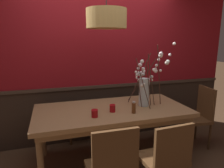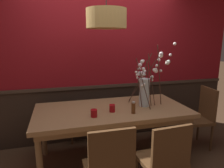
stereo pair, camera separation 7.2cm
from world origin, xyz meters
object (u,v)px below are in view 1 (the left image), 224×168
Objects in this scene: chair_near_side_right at (166,157)px; dining_table at (112,114)px; condiment_bottle at (134,108)px; pendant_lamp at (106,19)px; chair_far_side_left at (78,108)px; vase_with_blossoms at (145,88)px; chair_near_side_left at (112,168)px; candle_holder_nearer_center at (95,113)px; candle_holder_nearer_edge at (112,108)px; chair_head_east_end at (199,114)px.

dining_table is at bearing 109.24° from chair_near_side_right.
condiment_bottle is (0.21, -0.25, 0.16)m from dining_table.
condiment_bottle is 1.14m from pendant_lamp.
chair_far_side_left is 1.03× the size of chair_near_side_right.
dining_table is at bearing 178.60° from vase_with_blossoms.
chair_far_side_left is at bearing 92.16° from chair_near_side_left.
chair_near_side_right is (0.65, -1.76, -0.00)m from chair_far_side_left.
chair_near_side_right is (0.58, 0.03, -0.01)m from chair_near_side_left.
candle_holder_nearer_edge is (0.26, 0.11, 0.00)m from candle_holder_nearer_center.
chair_near_side_right is 0.93m from candle_holder_nearer_center.
chair_far_side_left is (-0.07, 1.79, -0.01)m from chair_near_side_left.
chair_far_side_left is at bearing 92.68° from candle_holder_nearer_center.
vase_with_blossoms reaches higher than candle_holder_nearer_center.
dining_table is 2.26× the size of chair_near_side_right.
dining_table is at bearing 129.77° from condiment_bottle.
candle_holder_nearer_edge is (-0.51, -0.12, -0.21)m from vase_with_blossoms.
chair_near_side_left is (-0.28, -0.91, -0.16)m from dining_table.
dining_table is 0.58m from vase_with_blossoms.
pendant_lamp is at bearing 108.74° from candle_holder_nearer_edge.
chair_far_side_left is (-1.79, 0.86, -0.01)m from chair_head_east_end.
chair_head_east_end is 10.24× the size of candle_holder_nearer_center.
chair_far_side_left reaches higher than dining_table.
chair_near_side_right is 9.60× the size of candle_holder_nearer_center.
chair_head_east_end is 1.04× the size of chair_far_side_left.
candle_holder_nearer_edge is at bearing 72.65° from chair_near_side_left.
chair_near_side_right reaches higher than candle_holder_nearer_edge.
chair_far_side_left is 9.51× the size of candle_holder_nearer_edge.
chair_near_side_right is at bearing -66.24° from pendant_lamp.
candle_holder_nearer_edge is (-1.49, -0.15, 0.30)m from chair_head_east_end.
chair_head_east_end is (1.45, 0.02, -0.16)m from dining_table.
candle_holder_nearer_edge is 0.63× the size of condiment_bottle.
pendant_lamp is (-0.07, -0.01, 1.24)m from dining_table.
dining_table is 21.74× the size of candle_holder_nearer_center.
dining_table is 20.91× the size of candle_holder_nearer_edge.
chair_far_side_left is 9.89× the size of candle_holder_nearer_center.
candle_holder_nearer_edge reaches higher than dining_table.
pendant_lamp reaches higher than candle_holder_nearer_edge.
vase_with_blossoms is 9.38× the size of candle_holder_nearer_center.
dining_table is 2.13× the size of chair_near_side_left.
chair_far_side_left is at bearing 154.37° from chair_head_east_end.
dining_table is 2.20× the size of chair_far_side_left.
chair_head_east_end is 2.07m from pendant_lamp.
candle_holder_nearer_center is at bearing -156.94° from candle_holder_nearer_edge.
chair_far_side_left is 1.30m from condiment_bottle.
chair_near_side_left is 0.87m from condiment_bottle.
chair_head_east_end is at bearing 5.91° from candle_holder_nearer_edge.
vase_with_blossoms is (0.82, -0.89, 0.51)m from chair_far_side_left.
vase_with_blossoms is (0.47, -0.01, 0.34)m from dining_table.
chair_head_east_end is at bearing 8.58° from candle_holder_nearer_center.
pendant_lamp is at bearing 77.29° from chair_near_side_left.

